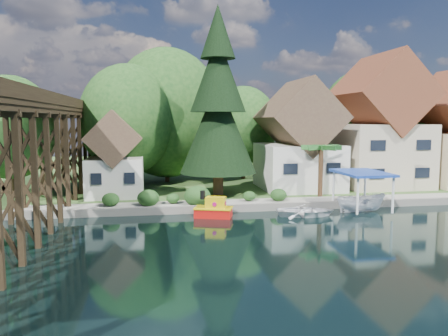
{
  "coord_description": "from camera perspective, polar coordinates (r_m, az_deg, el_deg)",
  "views": [
    {
      "loc": [
        -7.6,
        -26.32,
        7.47
      ],
      "look_at": [
        -2.28,
        6.0,
        3.84
      ],
      "focal_mm": 35.0,
      "sensor_mm": 36.0,
      "label": 1
    }
  ],
  "objects": [
    {
      "name": "seawall",
      "position": [
        36.93,
        9.18,
        -4.94
      ],
      "size": [
        60.0,
        0.4,
        0.62
      ],
      "primitive_type": "cube",
      "color": "slate",
      "rests_on": "ground"
    },
    {
      "name": "bank",
      "position": [
        61.23,
        -2.15,
        -0.45
      ],
      "size": [
        140.0,
        52.0,
        0.5
      ],
      "primitive_type": "cube",
      "color": "#2A4E1F",
      "rests_on": "ground"
    },
    {
      "name": "palm_tree",
      "position": [
        40.3,
        12.57,
        2.45
      ],
      "size": [
        4.13,
        4.13,
        4.99
      ],
      "color": "#382314",
      "rests_on": "bank"
    },
    {
      "name": "promenade",
      "position": [
        38.76,
        11.39,
        -4.12
      ],
      "size": [
        50.0,
        2.6,
        0.06
      ],
      "primitive_type": "cube",
      "color": "gray",
      "rests_on": "bank"
    },
    {
      "name": "house_center",
      "position": [
        48.91,
        19.58,
        4.72
      ],
      "size": [
        8.65,
        9.18,
        13.89
      ],
      "color": "beige",
      "rests_on": "bank"
    },
    {
      "name": "trestle_bridge",
      "position": [
        32.67,
        -24.24,
        2.04
      ],
      "size": [
        4.12,
        44.18,
        9.3
      ],
      "color": "black",
      "rests_on": "ground"
    },
    {
      "name": "tugboat",
      "position": [
        33.71,
        -1.33,
        -5.4
      ],
      "size": [
        3.22,
        2.39,
        2.08
      ],
      "color": "red",
      "rests_on": "ground"
    },
    {
      "name": "bg_trees",
      "position": [
        48.35,
        0.91,
        6.1
      ],
      "size": [
        49.9,
        13.3,
        10.57
      ],
      "color": "#382314",
      "rests_on": "bank"
    },
    {
      "name": "boat_canopy",
      "position": [
        37.15,
        17.51,
        -3.35
      ],
      "size": [
        4.15,
        5.14,
        3.3
      ],
      "color": "white",
      "rests_on": "ground"
    },
    {
      "name": "boat_white_a",
      "position": [
        34.78,
        10.59,
        -5.42
      ],
      "size": [
        4.9,
        3.86,
        0.92
      ],
      "primitive_type": "imported",
      "rotation": [
        0.0,
        0.0,
        1.4
      ],
      "color": "white",
      "rests_on": "ground"
    },
    {
      "name": "shrubs",
      "position": [
        36.25,
        -4.47,
        -3.61
      ],
      "size": [
        15.76,
        2.47,
        1.7
      ],
      "color": "#1D4318",
      "rests_on": "bank"
    },
    {
      "name": "ground",
      "position": [
        28.4,
        6.6,
        -8.98
      ],
      "size": [
        140.0,
        140.0,
        0.0
      ],
      "primitive_type": "plane",
      "color": "black",
      "rests_on": "ground"
    },
    {
      "name": "conifer",
      "position": [
        39.97,
        -0.79,
        8.19
      ],
      "size": [
        6.98,
        6.98,
        17.19
      ],
      "color": "#382314",
      "rests_on": "bank"
    },
    {
      "name": "shed",
      "position": [
        41.13,
        -14.05,
        1.05
      ],
      "size": [
        5.09,
        5.4,
        7.85
      ],
      "color": "silver",
      "rests_on": "bank"
    },
    {
      "name": "house_left",
      "position": [
        44.83,
        9.69,
        3.25
      ],
      "size": [
        7.64,
        8.64,
        11.02
      ],
      "color": "silver",
      "rests_on": "bank"
    }
  ]
}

